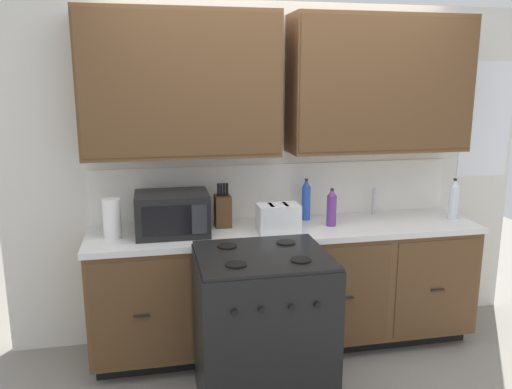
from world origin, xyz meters
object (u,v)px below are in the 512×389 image
Objects in this scene: stove_range at (262,329)px; bottle_violet at (332,208)px; paper_towel_roll at (112,219)px; toaster at (278,218)px; bottle_blue at (306,200)px; knife_block at (223,210)px; bottle_clear at (454,199)px; microwave at (172,213)px.

bottle_violet is (0.63, 0.60, 0.56)m from stove_range.
stove_range is at bearing -35.24° from paper_towel_roll.
bottle_blue is at bearing 43.57° from toaster.
knife_block is 1.70m from bottle_clear.
bottle_blue is 1.14× the size of bottle_violet.
bottle_blue reaches higher than bottle_violet.
knife_block reaches higher than paper_towel_roll.
toaster is 0.92× the size of bottle_clear.
knife_block is (-0.12, 0.74, 0.55)m from stove_range.
bottle_clear reaches higher than microwave.
paper_towel_roll is (-0.74, -0.13, 0.01)m from knife_block.
knife_block is 0.75m from paper_towel_roll.
bottle_clear is at bearing -0.05° from bottle_violet.
stove_range is 3.06× the size of knife_block.
bottle_clear is at bearing -0.74° from microwave.
stove_range is 1.98× the size of microwave.
microwave is 1.58× the size of bottle_clear.
knife_block is at bearing 9.94° from paper_towel_roll.
toaster is 0.91× the size of bottle_blue.
bottle_blue is at bearing 57.86° from stove_range.
knife_block is 1.15× the size of bottle_violet.
bottle_clear is at bearing 20.86° from stove_range.
bottle_clear is (1.70, -0.14, 0.03)m from knife_block.
paper_towel_roll is (-0.39, -0.01, -0.01)m from microwave.
microwave is (-0.48, 0.63, 0.57)m from stove_range.
bottle_clear reaches higher than toaster.
bottle_violet is (0.13, -0.19, -0.02)m from bottle_blue.
toaster is 0.41m from knife_block.
bottle_clear reaches higher than bottle_violet.
microwave is 2.05m from bottle_clear.
microwave is 0.99m from bottle_blue.
bottle_clear is (1.57, 0.60, 0.58)m from stove_range.
bottle_blue reaches higher than paper_towel_roll.
stove_range is 0.97m from microwave.
toaster is (0.70, -0.09, -0.04)m from microwave.
microwave is 0.71m from toaster.
paper_towel_roll is at bearing 175.87° from toaster.
toaster is at bearing -170.48° from bottle_violet.
bottle_blue is 1.01× the size of bottle_clear.
knife_block is (-0.35, 0.21, 0.02)m from toaster.
bottle_blue is (0.62, 0.05, 0.03)m from knife_block.
stove_range is 0.78m from toaster.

